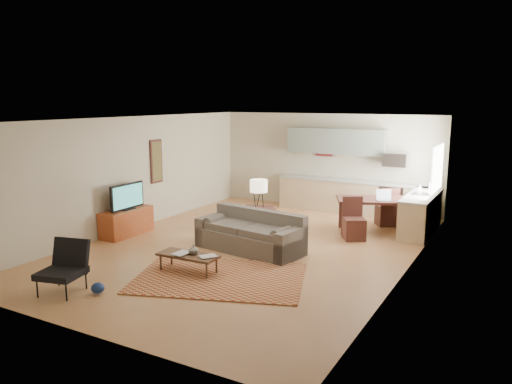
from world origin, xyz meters
The scene contains 25 objects.
room centered at (0.00, 0.00, 1.35)m, with size 9.00×9.00×9.00m.
kitchen_counter_back centered at (0.90, 4.18, 0.46)m, with size 4.26×0.64×0.92m, color tan, non-canonical shape.
kitchen_counter_right centered at (2.93, 3.00, 0.46)m, with size 0.64×2.26×0.92m, color tan, non-canonical shape.
kitchen_range centered at (2.00, 4.18, 0.45)m, with size 0.62×0.62×0.90m, color #A5A8AD.
kitchen_microwave centered at (2.00, 4.20, 1.55)m, with size 0.62×0.40×0.35m, color #A5A8AD.
upper_cabinets centered at (0.30, 4.33, 1.95)m, with size 2.80×0.34×0.70m, color slate.
window_right centered at (3.23, 3.00, 1.55)m, with size 0.02×1.40×1.05m, color white.
wall_art_left centered at (-3.21, 0.90, 1.55)m, with size 0.06×0.42×1.10m, color olive, non-canonical shape.
triptych centered at (-0.10, 4.47, 1.75)m, with size 1.70×0.04×0.50m, color beige, non-canonical shape.
rug centered at (0.46, -1.85, 0.01)m, with size 2.91×2.01×0.02m, color maroon.
sofa centered at (0.12, -0.20, 0.41)m, with size 2.36×1.02×0.82m, color #5D554B, non-canonical shape.
coffee_table centered at (-0.21, -1.87, 0.17)m, with size 1.14×0.45×0.34m, color #452C1C, non-canonical shape.
book_a centered at (-0.43, -1.92, 0.36)m, with size 0.28×0.36×0.03m, color maroon.
book_b centered at (0.11, -1.77, 0.35)m, with size 0.34×0.37×0.02m, color navy.
vase centered at (-0.12, -1.82, 0.43)m, with size 0.19×0.19×0.18m, color black.
armchair centered at (-1.40, -3.67, 0.42)m, with size 0.74×0.74×0.85m, color black, non-canonical shape.
tv_credenza centered at (-2.98, -0.50, 0.30)m, with size 0.51×1.31×0.61m, color brown, non-canonical shape.
tv centered at (-2.93, -0.50, 0.91)m, with size 0.10×1.01×0.61m, color black, non-canonical shape.
console_table centered at (-0.03, 0.48, 0.39)m, with size 0.67×0.45×0.78m, color #3D1D19, non-canonical shape.
table_lamp centered at (-0.03, 0.48, 1.10)m, with size 0.38×0.38×0.63m, color beige, non-canonical shape.
dining_table centered at (1.90, 2.50, 0.40)m, with size 1.59×0.91×0.81m, color #3D1D19, non-canonical shape.
dining_chair_near centered at (1.75, 1.67, 0.48)m, with size 0.45×0.48×0.95m, color #3D1D19, non-canonical shape.
dining_chair_far centered at (2.05, 3.32, 0.49)m, with size 0.47×0.49×0.98m, color #3D1D19, non-canonical shape.
laptop centered at (2.22, 2.39, 0.93)m, with size 0.34×0.25×0.25m, color #A5A8AD, non-canonical shape.
soap_bottle centered at (2.83, 3.20, 1.02)m, with size 0.10×0.10×0.19m, color beige.
Camera 1 is at (5.06, -8.85, 3.11)m, focal length 35.00 mm.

